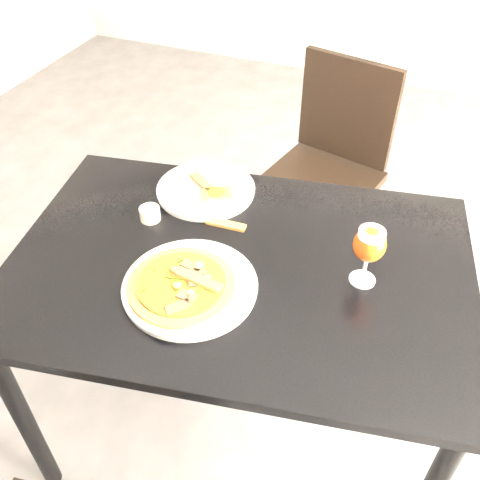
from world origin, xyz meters
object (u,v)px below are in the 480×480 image
at_px(pizza, 182,285).
at_px(beer_glass, 370,245).
at_px(chair_far, 327,166).
at_px(dining_table, 239,286).

distance_m(pizza, beer_glass, 0.46).
distance_m(chair_far, beer_glass, 0.96).
xyz_separation_m(pizza, beer_glass, (0.40, 0.20, 0.09)).
height_order(chair_far, pizza, chair_far).
relative_size(dining_table, chair_far, 1.45).
relative_size(chair_far, beer_glass, 5.47).
bearing_deg(beer_glass, pizza, -153.15).
bearing_deg(beer_glass, chair_far, 108.48).
xyz_separation_m(dining_table, chair_far, (0.03, 0.90, -0.16)).
bearing_deg(dining_table, chair_far, 78.36).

